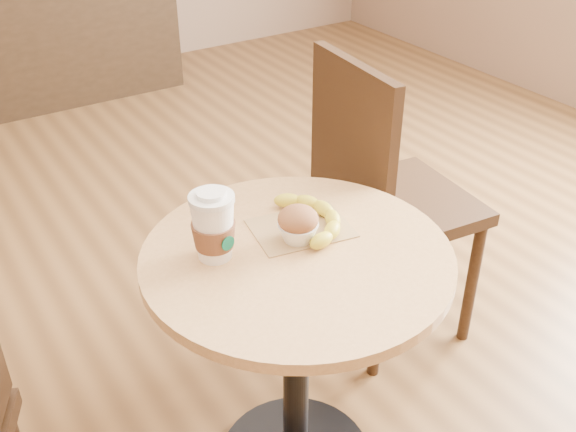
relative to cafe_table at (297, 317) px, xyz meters
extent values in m
cylinder|color=black|center=(0.00, 0.00, -0.17)|extent=(0.07, 0.07, 0.72)
cylinder|color=tan|center=(0.00, 0.00, 0.19)|extent=(0.75, 0.75, 0.03)
cube|color=#352112|center=(0.63, 0.33, -0.04)|extent=(0.50, 0.50, 0.05)
cylinder|color=#352112|center=(0.80, 0.12, -0.29)|extent=(0.04, 0.04, 0.51)
cylinder|color=#352112|center=(0.84, 0.50, -0.29)|extent=(0.04, 0.04, 0.51)
cylinder|color=#352112|center=(0.42, 0.16, -0.29)|extent=(0.04, 0.04, 0.51)
cylinder|color=#352112|center=(0.46, 0.54, -0.29)|extent=(0.04, 0.04, 0.51)
cube|color=#352112|center=(0.43, 0.35, 0.25)|extent=(0.08, 0.43, 0.48)
cube|color=#A07B4D|center=(0.06, 0.08, 0.20)|extent=(0.27, 0.22, 0.00)
cylinder|color=white|center=(-0.17, 0.09, 0.36)|extent=(0.10, 0.10, 0.01)
cylinder|color=white|center=(-0.17, 0.09, 0.37)|extent=(0.07, 0.07, 0.01)
cylinder|color=#085337|center=(-0.16, 0.04, 0.26)|extent=(0.04, 0.01, 0.04)
ellipsoid|color=brown|center=(0.03, 0.04, 0.26)|extent=(0.10, 0.10, 0.06)
ellipsoid|color=#F5EAC4|center=(0.03, 0.04, 0.28)|extent=(0.04, 0.04, 0.02)
camera|label=1|loc=(-0.73, -1.09, 1.12)|focal=42.00mm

